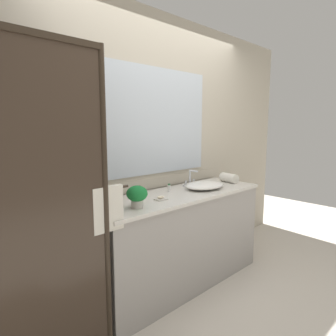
{
  "coord_description": "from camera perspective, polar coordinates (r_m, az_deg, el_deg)",
  "views": [
    {
      "loc": [
        -1.89,
        -1.85,
        1.52
      ],
      "look_at": [
        -0.15,
        0.0,
        1.15
      ],
      "focal_mm": 31.01,
      "sensor_mm": 36.0,
      "label": 1
    }
  ],
  "objects": [
    {
      "name": "amenity_bottle_conditioner",
      "position": [
        2.3,
        -13.45,
        -6.31
      ],
      "size": [
        0.03,
        0.03,
        0.1
      ],
      "color": "silver",
      "rests_on": "vanity_cabinet"
    },
    {
      "name": "ground_plane",
      "position": [
        3.05,
        2.21,
        -21.63
      ],
      "size": [
        8.0,
        8.0,
        0.0
      ],
      "primitive_type": "plane",
      "color": "beige"
    },
    {
      "name": "amenity_bottle_lotion",
      "position": [
        2.74,
        0.21,
        -3.98
      ],
      "size": [
        0.03,
        0.03,
        0.08
      ],
      "color": "white",
      "rests_on": "vanity_cabinet"
    },
    {
      "name": "rolled_towel_near_edge",
      "position": [
        3.27,
        11.89,
        -1.92
      ],
      "size": [
        0.13,
        0.22,
        0.1
      ],
      "primitive_type": "cylinder",
      "rotation": [
        1.57,
        0.0,
        -0.16
      ],
      "color": "silver",
      "rests_on": "vanity_cabinet"
    },
    {
      "name": "potted_plant",
      "position": [
        2.22,
        -6.11,
        -5.29
      ],
      "size": [
        0.16,
        0.16,
        0.17
      ],
      "color": "beige",
      "rests_on": "vanity_cabinet"
    },
    {
      "name": "shower_enclosure",
      "position": [
        1.84,
        -22.4,
        -7.89
      ],
      "size": [
        1.2,
        0.59,
        2.0
      ],
      "color": "#2D2319",
      "rests_on": "ground_plane"
    },
    {
      "name": "faucet",
      "position": [
        3.04,
        4.42,
        -2.48
      ],
      "size": [
        0.17,
        0.12,
        0.17
      ],
      "color": "silver",
      "rests_on": "vanity_cabinet"
    },
    {
      "name": "soap_dish",
      "position": [
        2.46,
        -1.44,
        -5.98
      ],
      "size": [
        0.1,
        0.07,
        0.04
      ],
      "color": "silver",
      "rests_on": "vanity_cabinet"
    },
    {
      "name": "vanity_cabinet",
      "position": [
        2.86,
        2.12,
        -13.7
      ],
      "size": [
        1.8,
        0.58,
        0.9
      ],
      "color": "#9E9993",
      "rests_on": "ground_plane"
    },
    {
      "name": "sink_basin",
      "position": [
        2.92,
        7.21,
        -3.34
      ],
      "size": [
        0.44,
        0.32,
        0.07
      ],
      "primitive_type": "ellipsoid",
      "color": "white",
      "rests_on": "vanity_cabinet"
    },
    {
      "name": "amenity_bottle_shampoo",
      "position": [
        2.61,
        -5.62,
        -4.48
      ],
      "size": [
        0.02,
        0.02,
        0.09
      ],
      "color": "silver",
      "rests_on": "vanity_cabinet"
    },
    {
      "name": "wall_back_with_mirror",
      "position": [
        2.9,
        -2.5,
        4.07
      ],
      "size": [
        4.4,
        0.06,
        2.6
      ],
      "color": "#B2A893",
      "rests_on": "ground_plane"
    }
  ]
}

